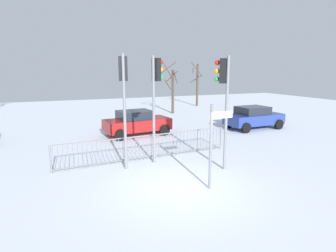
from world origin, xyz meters
name	(u,v)px	position (x,y,z in m)	size (l,w,h in m)	color
ground_plane	(179,188)	(0.00, 0.00, 0.00)	(60.00, 60.00, 0.00)	silver
traffic_light_rear_left	(156,85)	(0.25, 2.78, 3.19)	(0.54, 0.39, 4.35)	slate
traffic_light_rear_right	(124,86)	(-1.14, 2.54, 3.22)	(0.36, 0.56, 4.39)	slate
traffic_light_mid_right	(224,87)	(2.26, 1.04, 3.16)	(0.45, 0.48, 4.31)	slate
direction_sign_post	(213,142)	(0.95, -0.44, 1.55)	(0.79, 0.09, 2.76)	slate
pedestrian_guard_railing	(147,147)	(-0.01, 3.25, 0.55)	(7.77, 0.53, 1.07)	slate
car_red_mid	(137,122)	(0.89, 7.89, 0.77)	(3.95, 2.24, 1.47)	maroon
car_blue_near	(253,117)	(8.46, 6.75, 0.77)	(3.87, 2.06, 1.47)	navy
bare_tree_centre	(172,88)	(6.23, 14.97, 2.20)	(1.69, 1.80, 4.54)	#473828
bare_tree_right	(197,84)	(10.78, 18.82, 2.35)	(1.72, 1.74, 4.60)	#473828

